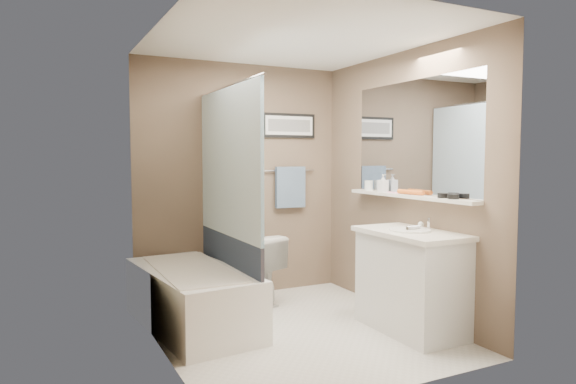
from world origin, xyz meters
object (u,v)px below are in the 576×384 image
toilet (251,269)px  soap_bottle (383,183)px  hair_brush_back (407,192)px  hair_brush_front (414,192)px  vanity (411,283)px  glass_jar (369,185)px  candle_bowl_far (443,196)px  candle_bowl_near (453,197)px  bathtub (192,298)px

toilet → soap_bottle: 1.53m
hair_brush_back → toilet: bearing=135.7°
hair_brush_front → soap_bottle: 0.44m
vanity → glass_jar: glass_jar is taller
hair_brush_back → hair_brush_front: bearing=-90.0°
candle_bowl_far → soap_bottle: size_ratio=0.54×
candle_bowl_near → vanity: bearing=124.9°
toilet → vanity: vanity is taller
vanity → candle_bowl_near: bearing=-55.0°
bathtub → hair_brush_front: hair_brush_front is taller
hair_brush_back → glass_jar: 0.58m
bathtub → vanity: (1.60, -0.90, 0.15)m
toilet → soap_bottle: (1.07, -0.69, 0.86)m
hair_brush_back → soap_bottle: 0.35m
hair_brush_front → candle_bowl_far: bearing=-90.0°
toilet → hair_brush_back: size_ratio=3.12×
vanity → hair_brush_front: (0.19, 0.21, 0.74)m
candle_bowl_near → soap_bottle: soap_bottle is taller
toilet → candle_bowl_far: size_ratio=7.62×
bathtub → hair_brush_back: size_ratio=6.82×
toilet → hair_brush_back: bearing=116.8°
candle_bowl_far → soap_bottle: soap_bottle is taller
bathtub → soap_bottle: 2.04m
bathtub → hair_brush_back: (1.79, -0.61, 0.89)m
vanity → candle_bowl_near: (0.19, -0.27, 0.73)m
vanity → hair_brush_back: size_ratio=4.09×
hair_brush_front → vanity: bearing=-132.1°
bathtub → soap_bottle: bearing=-14.5°
bathtub → glass_jar: (1.79, -0.03, 0.92)m
bathtub → toilet: bearing=24.7°
glass_jar → candle_bowl_near: bearing=-90.0°
hair_brush_front → hair_brush_back: 0.09m
vanity → candle_bowl_far: bearing=-39.6°
candle_bowl_far → vanity: bearing=140.3°
vanity → toilet: bearing=123.6°
hair_brush_front → hair_brush_back: size_ratio=1.00×
bathtub → vanity: 1.84m
candle_bowl_near → hair_brush_front: hair_brush_front is taller
toilet → candle_bowl_near: 2.08m
candle_bowl_far → hair_brush_front: hair_brush_front is taller
hair_brush_front → glass_jar: 0.67m
bathtub → hair_brush_front: (1.79, -0.70, 0.89)m
candle_bowl_near → hair_brush_front: 0.47m
hair_brush_front → hair_brush_back: (0.00, 0.09, 0.00)m
toilet → soap_bottle: soap_bottle is taller
bathtub → glass_jar: 2.01m
bathtub → candle_bowl_near: 2.31m
vanity → soap_bottle: 1.04m
candle_bowl_far → glass_jar: bearing=90.0°
hair_brush_back → soap_bottle: size_ratio=1.31×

